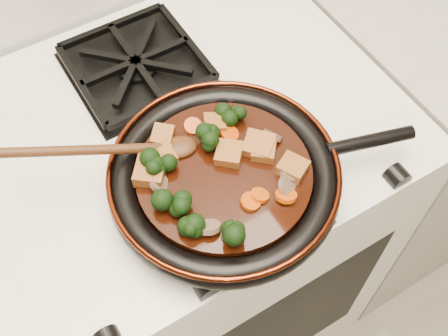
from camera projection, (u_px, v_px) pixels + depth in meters
stove at (188, 238)px, 1.33m from camera, size 0.76×0.60×0.90m
burner_grate_front at (216, 179)px, 0.88m from camera, size 0.23×0.23×0.03m
burner_grate_back at (136, 65)px, 1.00m from camera, size 0.23×0.23×0.03m
skillet at (225, 177)px, 0.84m from camera, size 0.47×0.35×0.05m
braising_sauce at (224, 176)px, 0.84m from camera, size 0.26×0.26×0.02m
tofu_cube_0 at (214, 125)px, 0.87m from camera, size 0.05×0.05×0.03m
tofu_cube_1 at (293, 168)px, 0.82m from camera, size 0.05×0.05×0.02m
tofu_cube_2 at (163, 136)px, 0.86m from camera, size 0.05×0.05×0.02m
tofu_cube_3 at (150, 172)px, 0.82m from camera, size 0.06×0.06×0.02m
tofu_cube_4 at (229, 154)px, 0.84m from camera, size 0.06×0.06×0.02m
tofu_cube_5 at (257, 144)px, 0.85m from camera, size 0.05×0.05×0.02m
tofu_cube_6 at (259, 146)px, 0.84m from camera, size 0.06×0.06×0.03m
tofu_cube_7 at (264, 151)px, 0.84m from camera, size 0.05×0.05×0.02m
tofu_cube_8 at (160, 158)px, 0.83m from camera, size 0.05×0.05×0.03m
broccoli_floret_0 at (191, 230)px, 0.77m from camera, size 0.09×0.08×0.06m
broccoli_floret_1 at (226, 234)px, 0.76m from camera, size 0.08×0.09×0.07m
broccoli_floret_2 at (206, 141)px, 0.84m from camera, size 0.09×0.08×0.07m
broccoli_floret_3 at (174, 205)px, 0.79m from camera, size 0.09×0.09×0.08m
broccoli_floret_4 at (230, 115)px, 0.88m from camera, size 0.06×0.07×0.07m
broccoli_floret_5 at (159, 162)px, 0.82m from camera, size 0.08×0.09×0.08m
carrot_coin_0 at (193, 126)px, 0.87m from camera, size 0.03×0.03×0.02m
carrot_coin_1 at (229, 134)px, 0.86m from camera, size 0.03×0.03×0.02m
carrot_coin_2 at (250, 202)px, 0.80m from camera, size 0.03×0.03×0.02m
carrot_coin_3 at (260, 195)px, 0.80m from camera, size 0.03×0.03×0.02m
carrot_coin_4 at (286, 196)px, 0.80m from camera, size 0.03×0.03×0.02m
mushroom_slice_0 at (159, 183)px, 0.81m from camera, size 0.04×0.04×0.03m
mushroom_slice_1 at (272, 135)px, 0.86m from camera, size 0.04×0.04×0.03m
mushroom_slice_2 at (288, 186)px, 0.81m from camera, size 0.04×0.04×0.03m
mushroom_slice_3 at (290, 174)px, 0.82m from camera, size 0.03×0.03×0.02m
mushroom_slice_4 at (209, 227)px, 0.77m from camera, size 0.04×0.04×0.03m
wooden_spoon at (129, 149)px, 0.82m from camera, size 0.16×0.08×0.26m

